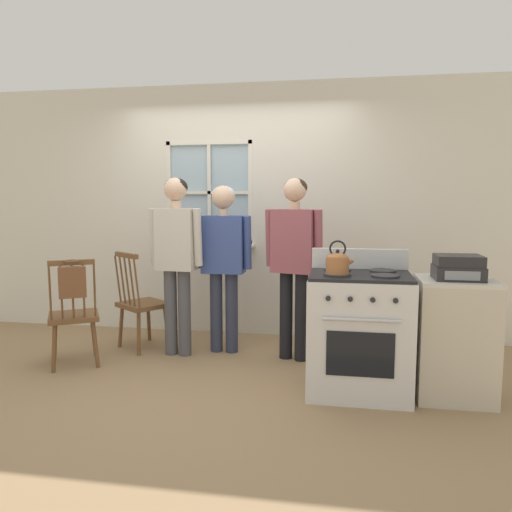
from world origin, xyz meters
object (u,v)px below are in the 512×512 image
(potted_plant, at_px, (220,238))
(stove, at_px, (359,332))
(chair_by_window, at_px, (74,317))
(person_adult_right, at_px, (294,250))
(stereo, at_px, (458,268))
(kettle, at_px, (338,262))
(handbag, at_px, (72,281))
(side_counter, at_px, (454,339))
(person_elderly_left, at_px, (176,248))
(person_teen_center, at_px, (224,251))
(chair_near_wall, at_px, (141,305))

(potted_plant, bearing_deg, stove, -44.63)
(stove, bearing_deg, chair_by_window, 175.60)
(person_adult_right, xyz_separation_m, stove, (0.57, -0.69, -0.55))
(person_adult_right, xyz_separation_m, potted_plant, (-0.88, 0.74, 0.04))
(stove, xyz_separation_m, stereo, (0.70, -0.01, 0.51))
(chair_by_window, distance_m, kettle, 2.41)
(handbag, distance_m, side_counter, 3.08)
(kettle, bearing_deg, potted_plant, 129.27)
(person_elderly_left, relative_size, person_teen_center, 1.04)
(person_elderly_left, height_order, stove, person_elderly_left)
(potted_plant, height_order, stereo, potted_plant)
(handbag, distance_m, stereo, 3.07)
(chair_near_wall, relative_size, stereo, 2.85)
(side_counter, bearing_deg, person_elderly_left, 165.16)
(chair_by_window, distance_m, person_teen_center, 1.48)
(person_teen_center, distance_m, stereo, 2.12)
(person_teen_center, xyz_separation_m, handbag, (-1.11, -0.82, -0.19))
(potted_plant, bearing_deg, person_teen_center, -73.28)
(side_counter, bearing_deg, potted_plant, 146.48)
(person_elderly_left, bearing_deg, stereo, -11.75)
(person_elderly_left, relative_size, stove, 1.55)
(kettle, relative_size, handbag, 0.80)
(stereo, bearing_deg, person_teen_center, 157.27)
(chair_by_window, height_order, person_teen_center, person_teen_center)
(person_elderly_left, height_order, potted_plant, person_elderly_left)
(chair_by_window, relative_size, kettle, 3.92)
(person_adult_right, height_order, potted_plant, person_adult_right)
(stove, bearing_deg, person_teen_center, 147.34)
(chair_by_window, height_order, stereo, stereo)
(person_teen_center, bearing_deg, kettle, -40.23)
(side_counter, bearing_deg, kettle, -170.82)
(kettle, height_order, potted_plant, potted_plant)
(person_adult_right, height_order, side_counter, person_adult_right)
(kettle, bearing_deg, stove, 37.49)
(stove, relative_size, side_counter, 1.20)
(chair_by_window, relative_size, handbag, 3.16)
(side_counter, relative_size, stereo, 2.65)
(stove, relative_size, handbag, 3.53)
(chair_by_window, xyz_separation_m, kettle, (2.32, -0.32, 0.58))
(person_adult_right, bearing_deg, kettle, -49.04)
(stove, xyz_separation_m, potted_plant, (-1.45, 1.43, 0.59))
(person_teen_center, xyz_separation_m, person_adult_right, (0.69, -0.12, 0.03))
(kettle, distance_m, handbag, 2.21)
(person_adult_right, distance_m, stereo, 1.45)
(chair_near_wall, distance_m, kettle, 2.20)
(person_elderly_left, bearing_deg, person_adult_right, 6.46)
(chair_by_window, xyz_separation_m, side_counter, (3.18, -0.18, 0.01))
(person_elderly_left, bearing_deg, chair_near_wall, 165.67)
(person_teen_center, height_order, person_adult_right, person_adult_right)
(handbag, bearing_deg, chair_near_wall, 70.73)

